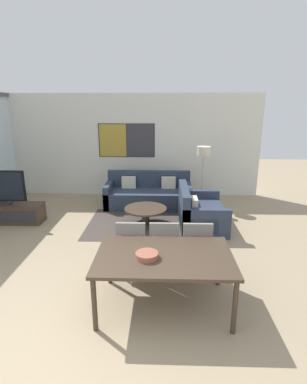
% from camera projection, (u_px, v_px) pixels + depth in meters
% --- Properties ---
extents(ground_plane, '(24.00, 24.00, 0.00)m').
position_uv_depth(ground_plane, '(56.00, 374.00, 2.89)').
color(ground_plane, '#9E896B').
extents(wall_back, '(7.37, 0.09, 2.80)m').
position_uv_depth(wall_back, '(127.00, 146.00, 8.31)').
color(wall_back, silver).
rests_on(wall_back, ground_plane).
extents(area_rug, '(2.50, 1.82, 0.01)m').
position_uv_depth(area_rug, '(146.00, 224.00, 6.52)').
color(area_rug, '#473D38').
rests_on(area_rug, ground_plane).
extents(tv_console, '(1.68, 0.45, 0.42)m').
position_uv_depth(tv_console, '(5.00, 213.00, 6.57)').
color(tv_console, '#423326').
rests_on(tv_console, ground_plane).
extents(television, '(1.05, 0.20, 0.74)m').
position_uv_depth(television, '(1.00, 188.00, 6.41)').
color(television, '#2D2D33').
rests_on(television, tv_console).
extents(sofa_main, '(2.14, 0.93, 0.84)m').
position_uv_depth(sofa_main, '(148.00, 195.00, 7.68)').
color(sofa_main, '#2D384C').
rests_on(sofa_main, ground_plane).
extents(sofa_side, '(0.93, 1.43, 0.84)m').
position_uv_depth(sofa_side, '(198.00, 213.00, 6.36)').
color(sofa_side, '#2D384C').
rests_on(sofa_side, ground_plane).
extents(coffee_table, '(0.91, 0.91, 0.37)m').
position_uv_depth(coffee_table, '(146.00, 212.00, 6.44)').
color(coffee_table, '#423326').
rests_on(coffee_table, ground_plane).
extents(dining_table, '(1.69, 1.08, 0.72)m').
position_uv_depth(dining_table, '(164.00, 259.00, 3.71)').
color(dining_table, '#423326').
rests_on(dining_table, ground_plane).
extents(dining_chair_left, '(0.46, 0.46, 0.88)m').
position_uv_depth(dining_chair_left, '(132.00, 244.00, 4.50)').
color(dining_chair_left, gray).
rests_on(dining_chair_left, ground_plane).
extents(dining_chair_centre, '(0.46, 0.46, 0.88)m').
position_uv_depth(dining_chair_centre, '(164.00, 244.00, 4.49)').
color(dining_chair_centre, gray).
rests_on(dining_chair_centre, ground_plane).
extents(dining_chair_right, '(0.46, 0.46, 0.88)m').
position_uv_depth(dining_chair_right, '(196.00, 245.00, 4.47)').
color(dining_chair_right, gray).
rests_on(dining_chair_right, ground_plane).
extents(fruit_bowl, '(0.28, 0.28, 0.07)m').
position_uv_depth(fruit_bowl, '(147.00, 255.00, 3.59)').
color(fruit_bowl, '#995642').
rests_on(fruit_bowl, dining_table).
extents(floor_lamp, '(0.33, 0.33, 1.52)m').
position_uv_depth(floor_lamp, '(204.00, 156.00, 7.36)').
color(floor_lamp, '#2D2D33').
rests_on(floor_lamp, ground_plane).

